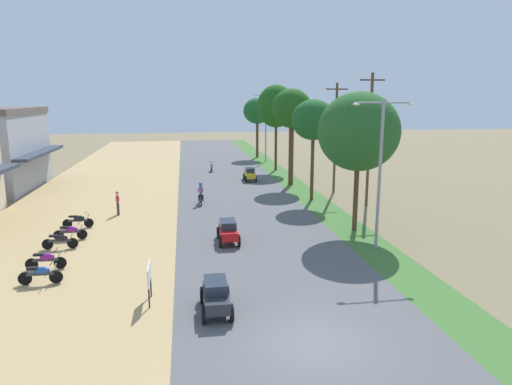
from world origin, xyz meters
name	(u,v)px	position (x,y,z in m)	size (l,w,h in m)	color
ground_plane	(314,345)	(0.00, 0.00, 0.00)	(180.00, 180.00, 0.00)	#7A6B4C
road_strip	(314,344)	(0.00, 0.00, 0.04)	(9.00, 140.00, 0.08)	#565659
median_strip	(477,331)	(5.70, 0.00, 0.03)	(2.40, 140.00, 0.06)	#3D6B2D
parked_motorbike_nearest	(41,273)	(-10.04, 6.40, 0.55)	(1.80, 0.54, 0.94)	black
parked_motorbike_second	(46,259)	(-10.31, 8.14, 0.55)	(1.80, 0.54, 0.94)	black
parked_motorbike_third	(60,240)	(-10.41, 11.05, 0.55)	(1.80, 0.54, 0.94)	black
parked_motorbike_fourth	(71,231)	(-10.25, 12.62, 0.55)	(1.80, 0.54, 0.94)	black
parked_motorbike_fifth	(78,220)	(-10.35, 14.99, 0.55)	(1.80, 0.54, 0.94)	black
street_signboard	(149,276)	(-5.39, 3.92, 1.11)	(0.06, 1.30, 1.50)	#262628
pedestrian_on_shoulder	(118,202)	(-8.41, 17.79, 0.96)	(0.34, 0.42, 1.62)	#33333D
median_tree_nearest	(359,132)	(5.89, 11.93, 5.86)	(4.64, 4.64, 8.06)	#4C351E
median_tree_second	(313,120)	(5.61, 20.21, 6.10)	(3.24, 3.24, 7.58)	#4C351E
median_tree_third	(292,110)	(5.43, 26.43, 6.71)	(3.49, 3.49, 8.46)	#4C351E
median_tree_fourth	(276,106)	(5.75, 34.83, 6.81)	(3.97, 3.97, 9.00)	#4C351E
median_tree_fifth	(257,111)	(5.46, 45.52, 5.99)	(3.56, 3.56, 7.62)	#4C351E
streetlamp_near	(380,165)	(5.80, 8.62, 4.46)	(3.16, 0.20, 7.62)	gray
streetlamp_mid	(266,123)	(5.80, 41.24, 4.69)	(3.16, 0.20, 8.07)	gray
utility_pole_near	(369,138)	(9.13, 18.02, 4.91)	(1.80, 0.20, 9.44)	brown
utility_pole_far	(335,136)	(8.27, 22.90, 4.64)	(1.80, 0.20, 8.90)	brown
car_sedan_charcoal	(216,294)	(-2.95, 2.71, 0.74)	(1.10, 2.26, 1.19)	#282D33
car_sedan_red	(228,230)	(-1.72, 10.79, 0.74)	(1.10, 2.26, 1.19)	red
car_hatchback_yellow	(250,174)	(2.06, 28.75, 0.75)	(1.04, 2.00, 1.23)	gold
motorbike_ahead_second	(201,194)	(-2.83, 19.98, 0.86)	(0.54, 1.80, 1.66)	black
motorbike_ahead_third	(212,167)	(-1.13, 34.91, 0.57)	(0.54, 1.80, 0.94)	black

